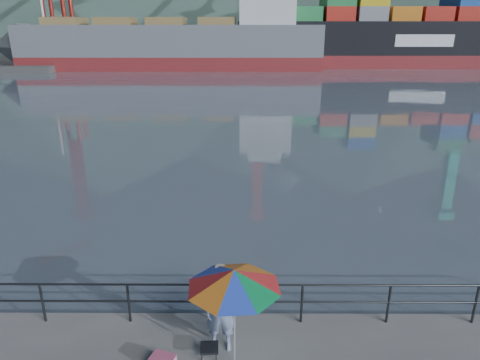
% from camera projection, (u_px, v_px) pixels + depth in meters
% --- Properties ---
extents(harbor_water, '(500.00, 280.00, 0.00)m').
position_uv_depth(harbor_water, '(237.00, 51.00, 130.91)').
color(harbor_water, slate).
rests_on(harbor_water, ground).
extents(far_dock, '(200.00, 40.00, 0.40)m').
position_uv_depth(far_dock, '(280.00, 59.00, 96.01)').
color(far_dock, '#514F4C').
rests_on(far_dock, ground).
extents(guardrail, '(22.00, 0.06, 1.03)m').
position_uv_depth(guardrail, '(172.00, 302.00, 9.86)').
color(guardrail, '#2D3033').
rests_on(guardrail, ground).
extents(container_stacks, '(58.00, 8.40, 7.80)m').
position_uv_depth(container_stacks, '(380.00, 44.00, 95.58)').
color(container_stacks, '#194CA5').
rests_on(container_stacks, ground).
extents(fisherman, '(0.69, 0.47, 1.84)m').
position_uv_depth(fisherman, '(221.00, 311.00, 8.93)').
color(fisherman, '#355792').
rests_on(fisherman, ground).
extents(beach_umbrella, '(2.32, 2.32, 2.25)m').
position_uv_depth(beach_umbrella, '(234.00, 279.00, 8.02)').
color(beach_umbrella, white).
rests_on(beach_umbrella, ground).
extents(folding_stool, '(0.39, 0.39, 0.25)m').
position_uv_depth(folding_stool, '(209.00, 351.00, 8.92)').
color(folding_stool, black).
rests_on(folding_stool, ground).
extents(fishing_rod, '(0.27, 1.60, 1.14)m').
position_uv_depth(fishing_rod, '(215.00, 317.00, 10.17)').
color(fishing_rod, black).
rests_on(fishing_rod, ground).
extents(bulk_carrier, '(50.34, 8.71, 14.50)m').
position_uv_depth(bulk_carrier, '(183.00, 43.00, 72.44)').
color(bulk_carrier, maroon).
rests_on(bulk_carrier, ground).
extents(container_ship, '(63.67, 10.61, 18.10)m').
position_uv_depth(container_ship, '(423.00, 32.00, 77.45)').
color(container_ship, maroon).
rests_on(container_ship, ground).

